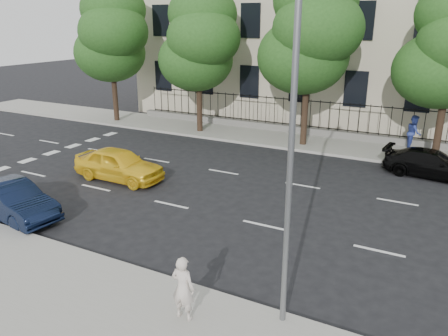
% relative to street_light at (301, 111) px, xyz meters
% --- Properties ---
extents(ground, '(120.00, 120.00, 0.00)m').
position_rel_street_light_xyz_m(ground, '(-2.50, 1.77, -5.15)').
color(ground, black).
rests_on(ground, ground).
extents(near_sidewalk, '(60.00, 4.00, 0.15)m').
position_rel_street_light_xyz_m(near_sidewalk, '(-2.50, -2.23, -5.07)').
color(near_sidewalk, gray).
rests_on(near_sidewalk, ground).
extents(far_sidewalk, '(60.00, 4.00, 0.15)m').
position_rel_street_light_xyz_m(far_sidewalk, '(-2.50, 15.77, -5.07)').
color(far_sidewalk, gray).
rests_on(far_sidewalk, ground).
extents(lane_markings, '(49.60, 4.62, 0.01)m').
position_rel_street_light_xyz_m(lane_markings, '(-2.50, 6.52, -5.14)').
color(lane_markings, silver).
rests_on(lane_markings, ground).
extents(crosswalk, '(0.50, 12.10, 0.01)m').
position_rel_street_light_xyz_m(crosswalk, '(-16.50, 6.37, -5.14)').
color(crosswalk, silver).
rests_on(crosswalk, ground).
extents(iron_fence, '(30.00, 0.50, 2.20)m').
position_rel_street_light_xyz_m(iron_fence, '(-2.50, 17.47, -4.50)').
color(iron_fence, slate).
rests_on(iron_fence, far_sidewalk).
extents(street_light, '(0.25, 3.32, 8.05)m').
position_rel_street_light_xyz_m(street_light, '(0.00, 0.00, 0.00)').
color(street_light, slate).
rests_on(street_light, near_sidewalk).
extents(tree_a, '(5.71, 5.31, 9.39)m').
position_rel_street_light_xyz_m(tree_a, '(-18.46, 15.13, 0.98)').
color(tree_a, '#382619').
rests_on(tree_a, far_sidewalk).
extents(tree_b, '(5.53, 5.12, 8.97)m').
position_rel_street_light_xyz_m(tree_b, '(-11.46, 15.13, 0.69)').
color(tree_b, '#382619').
rests_on(tree_b, far_sidewalk).
extents(tree_c, '(5.89, 5.50, 9.80)m').
position_rel_street_light_xyz_m(tree_c, '(-4.46, 15.13, 1.26)').
color(tree_c, '#382619').
rests_on(tree_c, far_sidewalk).
extents(yellow_taxi, '(4.34, 1.75, 1.48)m').
position_rel_street_light_xyz_m(yellow_taxi, '(-10.27, 5.61, -4.41)').
color(yellow_taxi, yellow).
rests_on(yellow_taxi, ground).
extents(navy_sedan, '(4.33, 2.01, 1.37)m').
position_rel_street_light_xyz_m(navy_sedan, '(-11.02, 0.57, -4.46)').
color(navy_sedan, black).
rests_on(navy_sedan, ground).
extents(black_sedan, '(4.53, 2.22, 1.27)m').
position_rel_street_light_xyz_m(black_sedan, '(2.49, 12.70, -4.51)').
color(black_sedan, black).
rests_on(black_sedan, ground).
extents(woman_near, '(0.61, 0.41, 1.65)m').
position_rel_street_light_xyz_m(woman_near, '(-2.15, -1.57, -4.17)').
color(woman_near, beige).
rests_on(woman_near, near_sidewalk).
extents(pedestrian_far, '(0.89, 1.05, 1.92)m').
position_rel_street_light_xyz_m(pedestrian_far, '(1.25, 16.75, -4.04)').
color(pedestrian_far, '#2C3D8F').
rests_on(pedestrian_far, far_sidewalk).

